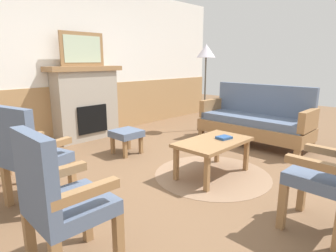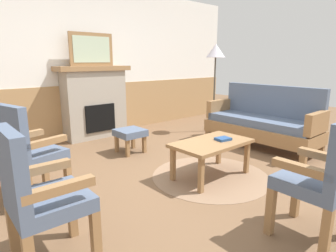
% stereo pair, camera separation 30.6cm
% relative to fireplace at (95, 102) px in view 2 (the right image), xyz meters
% --- Properties ---
extents(ground_plane, '(14.00, 14.00, 0.00)m').
position_rel_fireplace_xyz_m(ground_plane, '(0.00, -2.35, -0.65)').
color(ground_plane, brown).
extents(wall_back, '(7.20, 0.14, 2.70)m').
position_rel_fireplace_xyz_m(wall_back, '(0.00, 0.25, 0.66)').
color(wall_back, white).
rests_on(wall_back, ground_plane).
extents(fireplace, '(1.30, 0.44, 1.28)m').
position_rel_fireplace_xyz_m(fireplace, '(0.00, 0.00, 0.00)').
color(fireplace, '#A39989').
rests_on(fireplace, ground_plane).
extents(framed_picture, '(0.80, 0.04, 0.56)m').
position_rel_fireplace_xyz_m(framed_picture, '(0.00, 0.00, 0.91)').
color(framed_picture, olive).
rests_on(framed_picture, fireplace).
extents(couch, '(0.70, 1.80, 0.98)m').
position_rel_fireplace_xyz_m(couch, '(1.77, -2.31, -0.26)').
color(couch, olive).
rests_on(couch, ground_plane).
extents(coffee_table, '(0.96, 0.56, 0.44)m').
position_rel_fireplace_xyz_m(coffee_table, '(0.17, -2.59, -0.27)').
color(coffee_table, olive).
rests_on(coffee_table, ground_plane).
extents(round_rug, '(1.42, 1.42, 0.01)m').
position_rel_fireplace_xyz_m(round_rug, '(0.17, -2.59, -0.65)').
color(round_rug, '#896B51').
rests_on(round_rug, ground_plane).
extents(book_on_table, '(0.19, 0.16, 0.03)m').
position_rel_fireplace_xyz_m(book_on_table, '(0.32, -2.64, -0.20)').
color(book_on_table, navy).
rests_on(book_on_table, coffee_table).
extents(footstool, '(0.40, 0.40, 0.36)m').
position_rel_fireplace_xyz_m(footstool, '(-0.04, -1.17, -0.37)').
color(footstool, olive).
rests_on(footstool, ground_plane).
extents(armchair_near_fireplace, '(0.58, 0.58, 0.98)m').
position_rel_fireplace_xyz_m(armchair_near_fireplace, '(-1.64, -1.78, -0.11)').
color(armchair_near_fireplace, olive).
rests_on(armchair_near_fireplace, ground_plane).
extents(armchair_by_window_left, '(0.49, 0.49, 0.98)m').
position_rel_fireplace_xyz_m(armchair_by_window_left, '(-1.87, -2.85, -0.11)').
color(armchair_by_window_left, olive).
rests_on(armchair_by_window_left, ground_plane).
extents(armchair_front_left, '(0.49, 0.49, 0.98)m').
position_rel_fireplace_xyz_m(armchair_front_left, '(-0.18, -3.96, -0.11)').
color(armchair_front_left, olive).
rests_on(armchair_front_left, ground_plane).
extents(floor_lamp_by_couch, '(0.36, 0.36, 1.68)m').
position_rel_fireplace_xyz_m(floor_lamp_by_couch, '(1.96, -1.12, 0.80)').
color(floor_lamp_by_couch, '#332D28').
rests_on(floor_lamp_by_couch, ground_plane).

